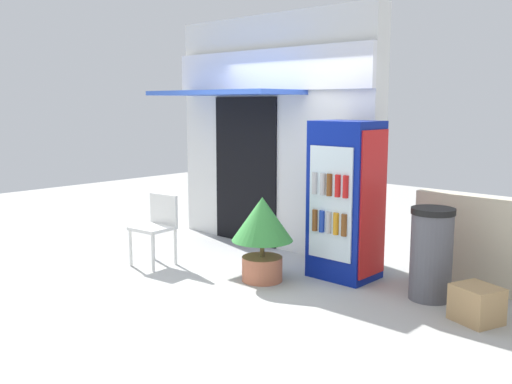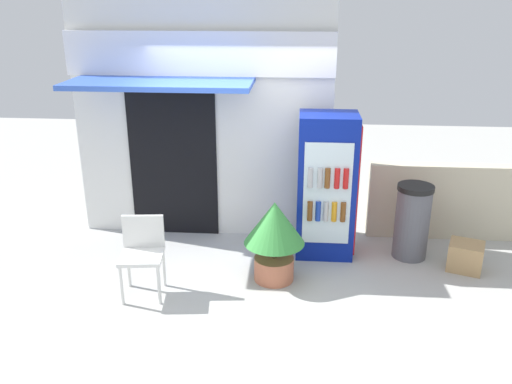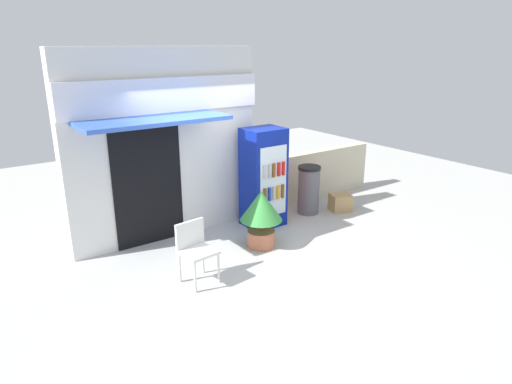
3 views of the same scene
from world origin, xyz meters
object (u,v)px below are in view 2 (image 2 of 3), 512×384
trash_bin (412,221)px  cardboard_box (465,256)px  drink_cooler (327,186)px  potted_plant_near_shop (274,232)px  plastic_chair (143,249)px

trash_bin → cardboard_box: bearing=-25.8°
drink_cooler → potted_plant_near_shop: (-0.60, -0.73, -0.30)m
drink_cooler → potted_plant_near_shop: 0.99m
plastic_chair → cardboard_box: bearing=12.3°
potted_plant_near_shop → trash_bin: potted_plant_near_shop is taller
plastic_chair → potted_plant_near_shop: size_ratio=0.90×
cardboard_box → potted_plant_near_shop: bearing=-169.5°
drink_cooler → trash_bin: bearing=-1.6°
drink_cooler → plastic_chair: size_ratio=2.07×
cardboard_box → drink_cooler: bearing=169.1°
drink_cooler → cardboard_box: (1.65, -0.32, -0.72)m
trash_bin → cardboard_box: 0.73m
trash_bin → drink_cooler: bearing=178.4°
potted_plant_near_shop → cardboard_box: potted_plant_near_shop is taller
drink_cooler → plastic_chair: bearing=-150.8°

